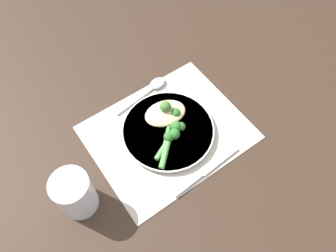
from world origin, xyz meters
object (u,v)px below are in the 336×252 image
at_px(knife, 205,170).
at_px(broccoli_stalk_front, 174,131).
at_px(spoon, 152,87).
at_px(water_glass, 75,194).
at_px(broccoli_stalk_rear, 171,119).
at_px(chicken_fillet, 165,113).
at_px(broccoli_stalk_right, 170,140).
at_px(plate, 168,130).

bearing_deg(knife, broccoli_stalk_front, 178.50).
height_order(spoon, water_glass, water_glass).
bearing_deg(broccoli_stalk_rear, knife, -48.18).
distance_m(chicken_fillet, water_glass, 0.30).
relative_size(spoon, water_glass, 1.49).
xyz_separation_m(broccoli_stalk_front, knife, (-0.00, 0.12, -0.02)).
height_order(broccoli_stalk_rear, water_glass, water_glass).
xyz_separation_m(broccoli_stalk_front, spoon, (-0.04, -0.16, -0.02)).
xyz_separation_m(broccoli_stalk_front, broccoli_stalk_right, (0.03, 0.01, 0.00)).
distance_m(broccoli_stalk_front, water_glass, 0.28).
relative_size(broccoli_stalk_front, knife, 0.57).
bearing_deg(plate, water_glass, 7.30).
bearing_deg(broccoli_stalk_rear, spoon, 125.27).
bearing_deg(broccoli_stalk_rear, chicken_fillet, 145.02).
relative_size(plate, broccoli_stalk_front, 2.05).
bearing_deg(knife, spoon, 169.36).
xyz_separation_m(broccoli_stalk_rear, broccoli_stalk_front, (0.02, 0.04, 0.00)).
distance_m(broccoli_stalk_rear, spoon, 0.13).
relative_size(broccoli_stalk_rear, spoon, 0.61).
relative_size(chicken_fillet, water_glass, 1.05).
bearing_deg(broccoli_stalk_right, broccoli_stalk_rear, 98.40).
height_order(plate, water_glass, water_glass).
bearing_deg(knife, water_glass, -114.22).
bearing_deg(broccoli_stalk_right, knife, -26.82).
distance_m(chicken_fillet, spoon, 0.11).
height_order(broccoli_stalk_rear, broccoli_stalk_right, same).
relative_size(chicken_fillet, spoon, 0.70).
bearing_deg(water_glass, knife, 159.29).
bearing_deg(knife, chicken_fillet, 173.95).
distance_m(plate, chicken_fillet, 0.04).
bearing_deg(broccoli_stalk_right, chicken_fillet, 110.36).
height_order(broccoli_stalk_front, water_glass, water_glass).
distance_m(broccoli_stalk_rear, broccoli_stalk_right, 0.06).
relative_size(broccoli_stalk_right, knife, 0.46).
relative_size(knife, water_glass, 1.73).
bearing_deg(plate, spoon, -107.74).
xyz_separation_m(chicken_fillet, knife, (0.01, 0.18, -0.02)).
xyz_separation_m(plate, broccoli_stalk_right, (0.02, 0.03, 0.02)).
bearing_deg(broccoli_stalk_rear, plate, -98.19).
distance_m(plate, broccoli_stalk_rear, 0.03).
distance_m(spoon, water_glass, 0.37).
height_order(chicken_fillet, broccoli_stalk_right, broccoli_stalk_right).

